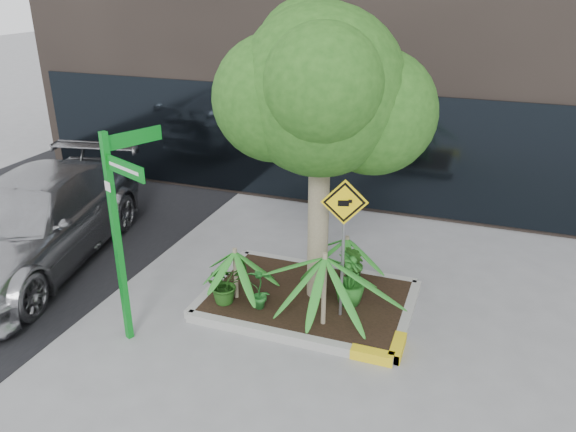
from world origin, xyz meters
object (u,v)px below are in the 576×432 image
(tree, at_px, (321,91))
(cattle_sign, at_px, (344,226))
(parked_car, at_px, (32,222))
(street_sign_post, at_px, (121,218))

(tree, bearing_deg, cattle_sign, -43.19)
(tree, bearing_deg, parked_car, -174.78)
(tree, relative_size, street_sign_post, 1.51)
(cattle_sign, bearing_deg, parked_car, 162.94)
(tree, relative_size, cattle_sign, 2.14)
(tree, distance_m, parked_car, 5.93)
(parked_car, bearing_deg, street_sign_post, -35.40)
(tree, height_order, street_sign_post, tree)
(parked_car, xyz_separation_m, street_sign_post, (3.07, -1.40, 1.12))
(tree, bearing_deg, street_sign_post, -139.73)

